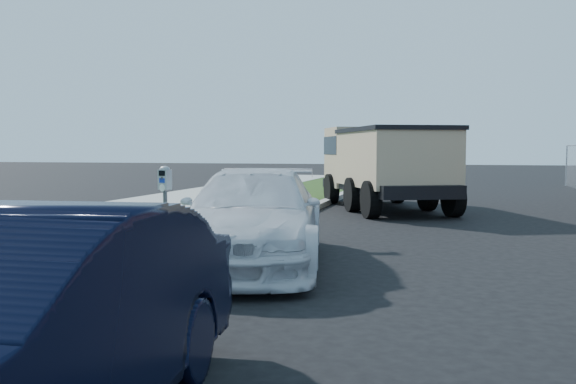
% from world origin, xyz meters
% --- Properties ---
extents(ground, '(120.00, 120.00, 0.00)m').
position_xyz_m(ground, '(0.00, 0.00, 0.00)').
color(ground, black).
rests_on(ground, ground).
extents(streetside, '(6.12, 50.00, 0.15)m').
position_xyz_m(streetside, '(-5.57, 2.00, 0.07)').
color(streetside, '#97978F').
rests_on(streetside, ground).
extents(parking_meter, '(0.20, 0.16, 1.28)m').
position_xyz_m(parking_meter, '(-2.94, 0.12, 1.04)').
color(parking_meter, '#3F4247').
rests_on(parking_meter, ground).
extents(white_wagon, '(2.77, 4.91, 1.34)m').
position_xyz_m(white_wagon, '(-1.77, 0.60, 0.67)').
color(white_wagon, white).
rests_on(white_wagon, ground).
extents(navy_sedan, '(1.75, 4.10, 1.31)m').
position_xyz_m(navy_sedan, '(-1.33, -5.04, 0.66)').
color(navy_sedan, black).
rests_on(navy_sedan, ground).
extents(dump_truck, '(4.29, 6.17, 2.28)m').
position_xyz_m(dump_truck, '(-0.89, 9.22, 1.28)').
color(dump_truck, black).
rests_on(dump_truck, ground).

